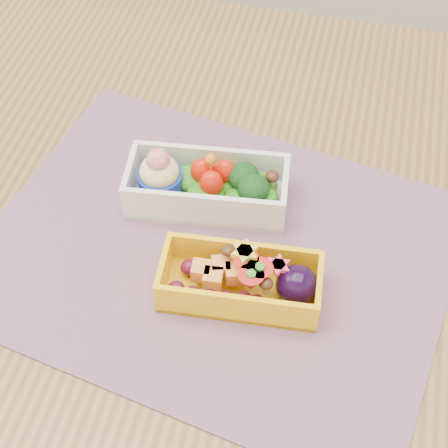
% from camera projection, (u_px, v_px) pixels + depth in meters
% --- Properties ---
extents(table, '(1.20, 0.80, 0.75)m').
position_uv_depth(table, '(220.00, 291.00, 0.77)').
color(table, brown).
rests_on(table, ground).
extents(placemat, '(0.50, 0.41, 0.00)m').
position_uv_depth(placemat, '(215.00, 251.00, 0.68)').
color(placemat, '#865D76').
rests_on(placemat, table).
extents(bento_white, '(0.17, 0.09, 0.07)m').
position_uv_depth(bento_white, '(206.00, 186.00, 0.70)').
color(bento_white, white).
rests_on(bento_white, placemat).
extents(bento_yellow, '(0.15, 0.08, 0.05)m').
position_uv_depth(bento_yellow, '(244.00, 281.00, 0.63)').
color(bento_yellow, yellow).
rests_on(bento_yellow, placemat).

